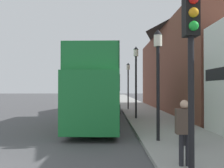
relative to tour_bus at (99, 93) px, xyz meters
The scene contains 11 objects.
ground_plane 12.44m from the tour_bus, 108.63° to the left, with size 144.00×144.00×0.00m, color #4C4C4F.
sidewalk 9.55m from the tour_bus, 67.45° to the left, with size 3.54×108.00×0.14m.
brick_terrace_rear 12.92m from the tour_bus, 48.21° to the left, with size 6.00×23.03×9.88m.
tour_bus is the anchor object (origin of this frame).
parked_car_ahead_of_bus 7.66m from the tour_bus, 84.50° to the left, with size 1.90×4.21×1.42m.
pedestrian_nearest 9.19m from the tour_bus, 73.79° to the right, with size 0.45×0.25×1.74m.
traffic_signal 10.91m from the tour_bus, 78.51° to the right, with size 0.28×0.42×3.91m.
lamp_post_nearest 6.17m from the tour_bus, 65.65° to the right, with size 0.35×0.35×4.35m.
lamp_post_second 3.51m from the tour_bus, 39.26° to the left, with size 0.35×0.35×4.86m.
lamp_post_third 9.85m from the tour_bus, 75.48° to the left, with size 0.35×0.35×4.46m.
litter_bin 7.20m from the tour_bus, 61.57° to the right, with size 0.48×0.48×0.86m.
Camera 1 is at (4.48, -6.35, 2.20)m, focal length 42.00 mm.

